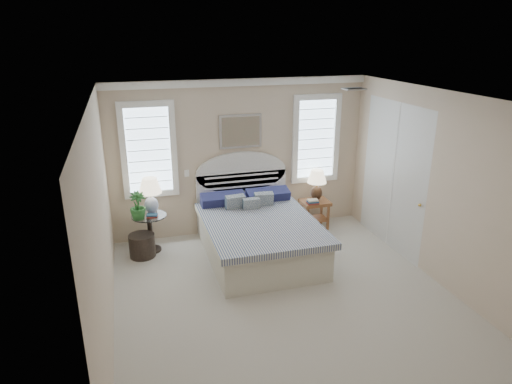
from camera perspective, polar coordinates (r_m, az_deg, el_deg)
The scene contains 21 objects.
floor at distance 6.33m, azimuth 3.99°, elevation -13.43°, with size 4.50×5.00×0.01m, color #B3AA99.
ceiling at distance 5.37m, azimuth 4.67°, elevation 11.57°, with size 4.50×5.00×0.01m, color silver.
wall_back at distance 7.98m, azimuth -1.96°, elevation 4.33°, with size 4.50×0.02×2.70m, color beige.
wall_left at distance 5.40m, azimuth -18.77°, elevation -4.32°, with size 0.02×5.00×2.70m, color beige.
wall_right at distance 6.80m, azimuth 22.38°, elevation 0.11°, with size 0.02×5.00×2.70m, color beige.
crown_molding at distance 7.71m, azimuth -2.00°, elevation 13.55°, with size 4.50×0.08×0.12m, color white.
hvac_vent at distance 6.59m, azimuth 12.17°, elevation 12.49°, with size 0.30×0.20×0.02m, color #B2B2B2.
switch_plate at distance 7.85m, azimuth -8.65°, elevation 2.34°, with size 0.08×0.01×0.12m, color white.
window_left at distance 7.68m, azimuth -13.27°, elevation 5.14°, with size 0.90×0.06×1.60m, color silver.
window_right at distance 8.35m, azimuth 7.46°, elevation 6.62°, with size 0.90×0.06×1.60m, color silver.
painting at distance 7.83m, azimuth -1.93°, elevation 7.58°, with size 0.74×0.04×0.58m, color silver.
closet_door at distance 7.75m, azimuth 16.76°, elevation 1.88°, with size 0.02×1.80×2.40m, color silver.
bed at distance 7.36m, azimuth 0.15°, elevation -4.99°, with size 1.72×2.28×1.47m.
side_table_left at distance 7.65m, azimuth -13.11°, elevation -4.53°, with size 0.56×0.56×0.63m.
nightstand_right at distance 8.38m, azimuth 7.37°, elevation -2.04°, with size 0.50×0.40×0.53m.
floor_pot at distance 7.58m, azimuth -14.04°, elevation -6.51°, with size 0.41×0.41×0.37m, color black.
lamp_left at distance 7.52m, azimuth -13.07°, elevation 0.04°, with size 0.48×0.48×0.60m.
lamp_right at distance 8.28m, azimuth 7.61°, elevation 1.30°, with size 0.39×0.39×0.57m.
potted_plant at distance 7.37m, azimuth -14.57°, elevation -1.68°, with size 0.25×0.25×0.45m, color #2B6C30.
books_left at distance 7.47m, azimuth -12.85°, elevation -2.90°, with size 0.20×0.16×0.05m.
books_right at distance 8.17m, azimuth 7.11°, elevation -1.22°, with size 0.22×0.17×0.08m.
Camera 1 is at (-1.90, -4.97, 3.43)m, focal length 32.00 mm.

